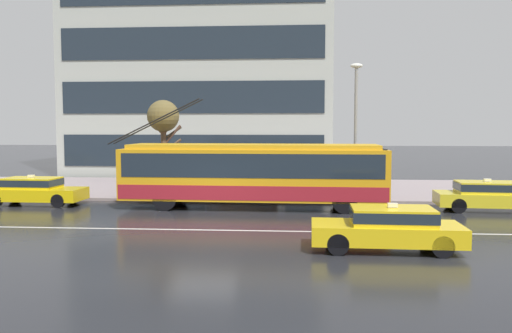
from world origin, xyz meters
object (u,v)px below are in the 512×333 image
Objects in this scene: pedestrian_approaching_curb at (347,164)px; taxi_ahead_of_bus at (490,195)px; taxi_queued_behind_bus at (34,190)px; street_tree_bare at (163,119)px; taxi_oncoming_far at (388,226)px; trolleybus at (254,173)px; bus_shelter at (246,160)px; pedestrian_at_shelter at (277,166)px; street_lamp at (356,119)px.

taxi_ahead_of_bus is at bearing -34.38° from pedestrian_approaching_curb.
taxi_queued_behind_bus is 7.00m from street_tree_bare.
street_tree_bare is at bearing 167.40° from taxi_ahead_of_bus.
taxi_oncoming_far and taxi_queued_behind_bus have the same top height.
trolleybus is 2.95× the size of bus_shelter.
taxi_queued_behind_bus is at bearing -167.33° from pedestrian_at_shelter.
taxi_ahead_of_bus is at bearing -0.57° from trolleybus.
street_lamp is at bearing -7.42° from bus_shelter.
street_lamp is (4.76, 2.70, 2.44)m from trolleybus.
trolleybus is 6.35m from street_tree_bare.
bus_shelter is 0.87× the size of street_tree_bare.
street_tree_bare is (-4.87, 3.26, 2.44)m from trolleybus.
taxi_queued_behind_bus is at bearing 179.12° from trolleybus.
taxi_queued_behind_bus is at bearing 179.27° from taxi_ahead_of_bus.
taxi_ahead_of_bus is at bearing -16.69° from pedestrian_at_shelter.
bus_shelter is at bearing 115.31° from taxi_oncoming_far.
bus_shelter is 2.10× the size of pedestrian_approaching_curb.
street_lamp is (14.97, 2.54, 3.30)m from taxi_queued_behind_bus.
street_tree_bare is (-5.81, 0.59, 2.33)m from pedestrian_at_shelter.
pedestrian_at_shelter is at bearing -24.87° from bus_shelter.
trolleybus reaches higher than bus_shelter.
pedestrian_approaching_curb reaches higher than taxi_oncoming_far.
pedestrian_approaching_curb reaches higher than pedestrian_at_shelter.
taxi_oncoming_far is 10.96m from pedestrian_at_shelter.
pedestrian_at_shelter reaches higher than taxi_oncoming_far.
pedestrian_at_shelter is 0.96× the size of pedestrian_approaching_curb.
trolleybus is 6.49× the size of pedestrian_at_shelter.
street_lamp reaches higher than pedestrian_approaching_curb.
pedestrian_approaching_curb is (-5.67, 3.88, 1.01)m from taxi_ahead_of_bus.
taxi_ahead_of_bus is 6.94m from pedestrian_approaching_curb.
taxi_queued_behind_bus is at bearing -149.85° from street_tree_bare.
taxi_ahead_of_bus is 6.92m from street_lamp.
pedestrian_at_shelter reaches higher than taxi_queued_behind_bus.
trolleybus reaches higher than taxi_queued_behind_bus.
pedestrian_approaching_curb is 0.31× the size of street_lamp.
street_lamp is (0.20, 10.33, 3.30)m from taxi_oncoming_far.
street_tree_bare reaches higher than taxi_oncoming_far.
taxi_oncoming_far is 0.67× the size of street_lamp.
street_lamp is (5.42, -0.71, 2.07)m from bus_shelter.
street_tree_bare reaches higher than pedestrian_approaching_curb.
pedestrian_approaching_curb is at bearing 90.34° from taxi_oncoming_far.
street_lamp is 1.35× the size of street_tree_bare.
taxi_oncoming_far is at bearing -59.13° from trolleybus.
bus_shelter is at bearing 1.97° from street_tree_bare.
trolleybus is at bearing -33.77° from street_tree_bare.
pedestrian_at_shelter is 0.29× the size of street_lamp.
trolleybus reaches higher than taxi_oncoming_far.
bus_shelter is at bearing 172.58° from street_lamp.
street_lamp is at bearing -3.33° from street_tree_bare.
pedestrian_at_shelter is at bearing -179.49° from street_lamp.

